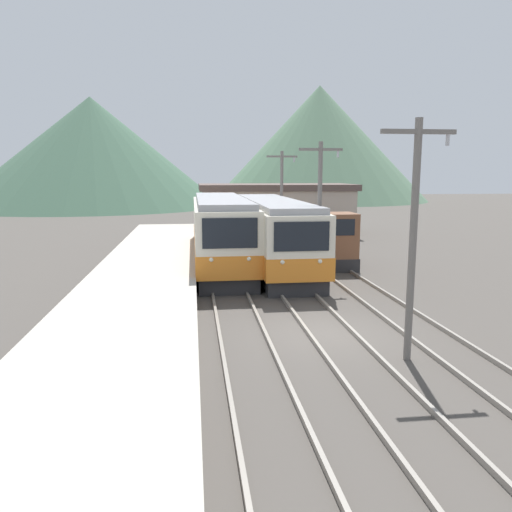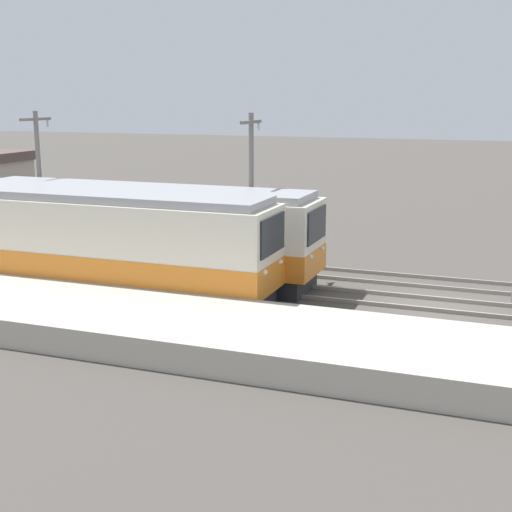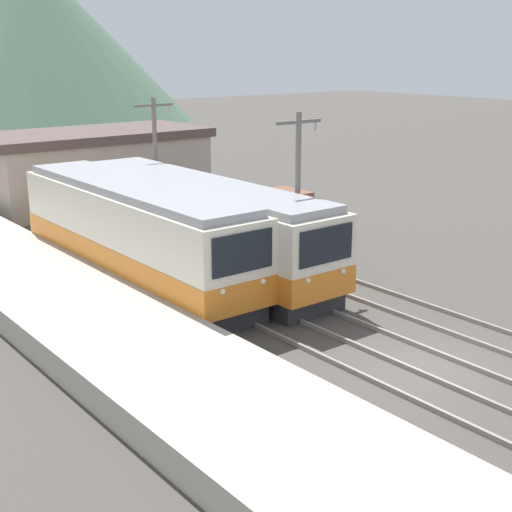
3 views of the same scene
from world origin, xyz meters
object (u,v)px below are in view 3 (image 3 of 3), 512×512
(commuter_train_center, at_px, (199,229))
(catenary_mast_mid, at_px, (298,194))
(commuter_train_left, at_px, (134,237))
(shunting_locomotive, at_px, (252,227))
(catenary_mast_far, at_px, (156,162))

(commuter_train_center, height_order, catenary_mast_mid, catenary_mast_mid)
(commuter_train_center, bearing_deg, commuter_train_left, 175.88)
(commuter_train_left, height_order, shunting_locomotive, commuter_train_left)
(shunting_locomotive, distance_m, catenary_mast_mid, 5.35)
(commuter_train_center, distance_m, catenary_mast_far, 6.24)
(catenary_mast_mid, relative_size, catenary_mast_far, 1.00)
(shunting_locomotive, xyz_separation_m, catenary_mast_mid, (-1.49, -4.57, 2.34))
(commuter_train_left, bearing_deg, shunting_locomotive, 2.40)
(commuter_train_center, relative_size, catenary_mast_far, 2.25)
(commuter_train_left, distance_m, shunting_locomotive, 5.83)
(commuter_train_left, xyz_separation_m, commuter_train_center, (2.80, -0.20, -0.05))
(shunting_locomotive, height_order, catenary_mast_mid, catenary_mast_mid)
(commuter_train_left, distance_m, commuter_train_center, 2.81)
(shunting_locomotive, bearing_deg, commuter_train_left, -177.60)
(shunting_locomotive, relative_size, catenary_mast_mid, 0.93)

